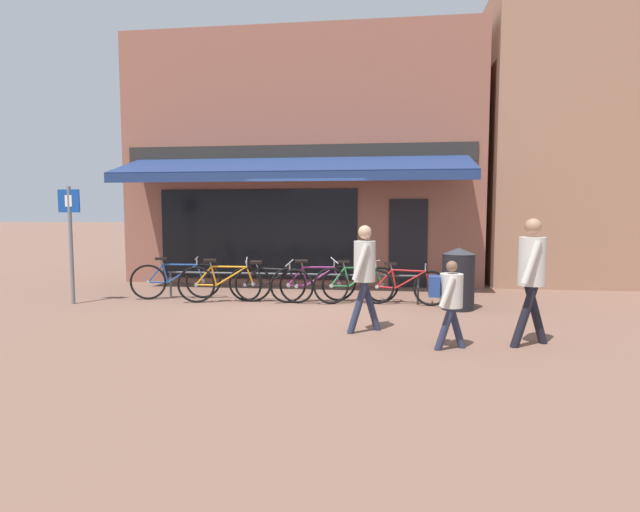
{
  "coord_description": "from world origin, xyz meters",
  "views": [
    {
      "loc": [
        1.64,
        -9.47,
        1.78
      ],
      "look_at": [
        0.57,
        -1.12,
        1.05
      ],
      "focal_mm": 28.0,
      "sensor_mm": 36.0,
      "label": 1
    }
  ],
  "objects_px": {
    "bicycle_red": "(404,286)",
    "bicycle_blue": "(176,280)",
    "bicycle_purple": "(314,283)",
    "bicycle_black": "(270,284)",
    "pedestrian_second_adult": "(532,268)",
    "bicycle_orange": "(225,283)",
    "pedestrian_adult": "(364,266)",
    "bicycle_green": "(356,284)",
    "parking_sign": "(70,232)",
    "litter_bin": "(458,279)",
    "pedestrian_child": "(449,295)"
  },
  "relations": [
    {
      "from": "bicycle_purple",
      "to": "bicycle_black",
      "type": "bearing_deg",
      "value": 168.77
    },
    {
      "from": "bicycle_purple",
      "to": "bicycle_red",
      "type": "distance_m",
      "value": 1.76
    },
    {
      "from": "bicycle_green",
      "to": "litter_bin",
      "type": "xyz_separation_m",
      "value": [
        1.89,
        -0.42,
        0.19
      ]
    },
    {
      "from": "bicycle_purple",
      "to": "litter_bin",
      "type": "bearing_deg",
      "value": -29.02
    },
    {
      "from": "litter_bin",
      "to": "pedestrian_child",
      "type": "bearing_deg",
      "value": -100.66
    },
    {
      "from": "pedestrian_child",
      "to": "pedestrian_second_adult",
      "type": "bearing_deg",
      "value": 18.54
    },
    {
      "from": "bicycle_green",
      "to": "parking_sign",
      "type": "relative_size",
      "value": 0.75
    },
    {
      "from": "pedestrian_adult",
      "to": "bicycle_orange",
      "type": "bearing_deg",
      "value": 132.31
    },
    {
      "from": "parking_sign",
      "to": "bicycle_red",
      "type": "bearing_deg",
      "value": 6.46
    },
    {
      "from": "pedestrian_adult",
      "to": "pedestrian_child",
      "type": "height_order",
      "value": "pedestrian_adult"
    },
    {
      "from": "bicycle_red",
      "to": "litter_bin",
      "type": "relative_size",
      "value": 1.51
    },
    {
      "from": "pedestrian_adult",
      "to": "litter_bin",
      "type": "bearing_deg",
      "value": 38.46
    },
    {
      "from": "bicycle_orange",
      "to": "litter_bin",
      "type": "distance_m",
      "value": 4.5
    },
    {
      "from": "bicycle_green",
      "to": "bicycle_red",
      "type": "relative_size",
      "value": 0.99
    },
    {
      "from": "bicycle_purple",
      "to": "bicycle_green",
      "type": "xyz_separation_m",
      "value": [
        0.84,
        0.04,
        -0.0
      ]
    },
    {
      "from": "bicycle_blue",
      "to": "pedestrian_second_adult",
      "type": "distance_m",
      "value": 6.88
    },
    {
      "from": "bicycle_black",
      "to": "bicycle_green",
      "type": "height_order",
      "value": "bicycle_green"
    },
    {
      "from": "bicycle_blue",
      "to": "parking_sign",
      "type": "xyz_separation_m",
      "value": [
        -1.76,
        -0.8,
        1.02
      ]
    },
    {
      "from": "pedestrian_child",
      "to": "pedestrian_second_adult",
      "type": "relative_size",
      "value": 0.68
    },
    {
      "from": "bicycle_purple",
      "to": "pedestrian_adult",
      "type": "relative_size",
      "value": 1.05
    },
    {
      "from": "bicycle_orange",
      "to": "bicycle_green",
      "type": "relative_size",
      "value": 1.07
    },
    {
      "from": "bicycle_red",
      "to": "litter_bin",
      "type": "xyz_separation_m",
      "value": [
        0.98,
        -0.35,
        0.21
      ]
    },
    {
      "from": "bicycle_blue",
      "to": "bicycle_purple",
      "type": "xyz_separation_m",
      "value": [
        2.89,
        -0.04,
        -0.0
      ]
    },
    {
      "from": "bicycle_green",
      "to": "litter_bin",
      "type": "relative_size",
      "value": 1.49
    },
    {
      "from": "bicycle_purple",
      "to": "bicycle_green",
      "type": "height_order",
      "value": "bicycle_purple"
    },
    {
      "from": "bicycle_green",
      "to": "bicycle_black",
      "type": "bearing_deg",
      "value": 168.89
    },
    {
      "from": "bicycle_orange",
      "to": "bicycle_purple",
      "type": "height_order",
      "value": "bicycle_orange"
    },
    {
      "from": "bicycle_green",
      "to": "parking_sign",
      "type": "distance_m",
      "value": 5.65
    },
    {
      "from": "bicycle_orange",
      "to": "litter_bin",
      "type": "relative_size",
      "value": 1.6
    },
    {
      "from": "bicycle_orange",
      "to": "pedestrian_adult",
      "type": "xyz_separation_m",
      "value": [
        2.84,
        -2.09,
        0.59
      ]
    },
    {
      "from": "bicycle_black",
      "to": "pedestrian_child",
      "type": "relative_size",
      "value": 1.51
    },
    {
      "from": "bicycle_blue",
      "to": "bicycle_purple",
      "type": "bearing_deg",
      "value": -16.99
    },
    {
      "from": "bicycle_black",
      "to": "pedestrian_second_adult",
      "type": "xyz_separation_m",
      "value": [
        4.18,
        -2.68,
        0.67
      ]
    },
    {
      "from": "bicycle_black",
      "to": "bicycle_red",
      "type": "distance_m",
      "value": 2.62
    },
    {
      "from": "bicycle_black",
      "to": "bicycle_blue",
      "type": "bearing_deg",
      "value": -179.9
    },
    {
      "from": "bicycle_red",
      "to": "bicycle_black",
      "type": "bearing_deg",
      "value": -173.29
    },
    {
      "from": "bicycle_orange",
      "to": "parking_sign",
      "type": "height_order",
      "value": "parking_sign"
    },
    {
      "from": "pedestrian_child",
      "to": "parking_sign",
      "type": "xyz_separation_m",
      "value": [
        -6.87,
        2.38,
        0.69
      ]
    },
    {
      "from": "parking_sign",
      "to": "litter_bin",
      "type": "bearing_deg",
      "value": 2.94
    },
    {
      "from": "bicycle_orange",
      "to": "pedestrian_adult",
      "type": "bearing_deg",
      "value": -49.48
    },
    {
      "from": "bicycle_purple",
      "to": "bicycle_blue",
      "type": "bearing_deg",
      "value": 158.22
    },
    {
      "from": "bicycle_purple",
      "to": "litter_bin",
      "type": "relative_size",
      "value": 1.48
    },
    {
      "from": "litter_bin",
      "to": "pedestrian_adult",
      "type": "bearing_deg",
      "value": -130.13
    },
    {
      "from": "bicycle_red",
      "to": "bicycle_blue",
      "type": "bearing_deg",
      "value": -176.63
    },
    {
      "from": "bicycle_black",
      "to": "bicycle_red",
      "type": "height_order",
      "value": "bicycle_black"
    },
    {
      "from": "bicycle_purple",
      "to": "pedestrian_second_adult",
      "type": "height_order",
      "value": "pedestrian_second_adult"
    },
    {
      "from": "litter_bin",
      "to": "parking_sign",
      "type": "relative_size",
      "value": 0.5
    },
    {
      "from": "bicycle_black",
      "to": "pedestrian_second_adult",
      "type": "relative_size",
      "value": 1.03
    },
    {
      "from": "bicycle_purple",
      "to": "pedestrian_child",
      "type": "bearing_deg",
      "value": -75.82
    },
    {
      "from": "bicycle_green",
      "to": "pedestrian_child",
      "type": "height_order",
      "value": "pedestrian_child"
    }
  ]
}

